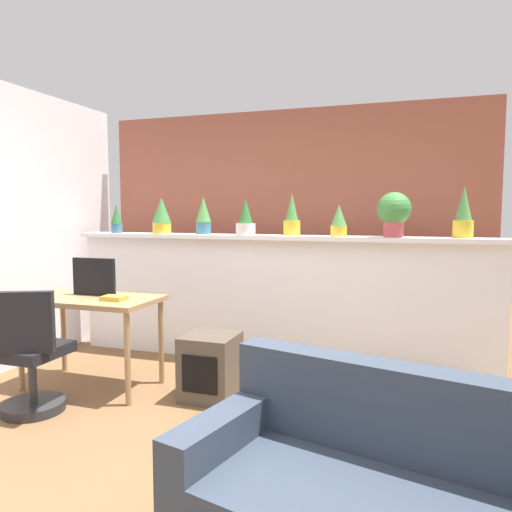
# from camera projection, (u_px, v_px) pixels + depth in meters

# --- Properties ---
(ground_plane) EXTENTS (12.00, 12.00, 0.00)m
(ground_plane) POSITION_uv_depth(u_px,v_px,m) (173.00, 465.00, 2.74)
(ground_plane) COLOR brown
(divider_wall) EXTENTS (4.05, 0.16, 1.19)m
(divider_wall) POSITION_uv_depth(u_px,v_px,m) (272.00, 301.00, 4.58)
(divider_wall) COLOR white
(divider_wall) RESTS_ON ground
(plant_shelf) EXTENTS (4.05, 0.29, 0.04)m
(plant_shelf) POSITION_uv_depth(u_px,v_px,m) (271.00, 237.00, 4.48)
(plant_shelf) COLOR white
(plant_shelf) RESTS_ON divider_wall
(brick_wall_behind) EXTENTS (4.05, 0.10, 2.50)m
(brick_wall_behind) POSITION_uv_depth(u_px,v_px,m) (288.00, 230.00, 5.08)
(brick_wall_behind) COLOR #9E5442
(brick_wall_behind) RESTS_ON ground
(potted_plant_0) EXTENTS (0.11, 0.11, 0.30)m
(potted_plant_0) POSITION_uv_depth(u_px,v_px,m) (117.00, 218.00, 4.95)
(potted_plant_0) COLOR #386B84
(potted_plant_0) RESTS_ON plant_shelf
(potted_plant_1) EXTENTS (0.19, 0.19, 0.36)m
(potted_plant_1) POSITION_uv_depth(u_px,v_px,m) (162.00, 215.00, 4.80)
(potted_plant_1) COLOR gold
(potted_plant_1) RESTS_ON plant_shelf
(potted_plant_2) EXTENTS (0.15, 0.15, 0.36)m
(potted_plant_2) POSITION_uv_depth(u_px,v_px,m) (203.00, 215.00, 4.70)
(potted_plant_2) COLOR #386B84
(potted_plant_2) RESTS_ON plant_shelf
(potted_plant_3) EXTENTS (0.18, 0.18, 0.34)m
(potted_plant_3) POSITION_uv_depth(u_px,v_px,m) (246.00, 220.00, 4.51)
(potted_plant_3) COLOR silver
(potted_plant_3) RESTS_ON plant_shelf
(potted_plant_4) EXTENTS (0.16, 0.16, 0.39)m
(potted_plant_4) POSITION_uv_depth(u_px,v_px,m) (292.00, 217.00, 4.44)
(potted_plant_4) COLOR gold
(potted_plant_4) RESTS_ON plant_shelf
(potted_plant_5) EXTENTS (0.14, 0.14, 0.28)m
(potted_plant_5) POSITION_uv_depth(u_px,v_px,m) (339.00, 221.00, 4.25)
(potted_plant_5) COLOR gold
(potted_plant_5) RESTS_ON plant_shelf
(potted_plant_6) EXTENTS (0.29, 0.29, 0.39)m
(potted_plant_6) POSITION_uv_depth(u_px,v_px,m) (394.00, 212.00, 4.09)
(potted_plant_6) COLOR #B7474C
(potted_plant_6) RESTS_ON plant_shelf
(potted_plant_7) EXTENTS (0.16, 0.16, 0.43)m
(potted_plant_7) POSITION_uv_depth(u_px,v_px,m) (463.00, 215.00, 3.97)
(potted_plant_7) COLOR gold
(potted_plant_7) RESTS_ON plant_shelf
(desk) EXTENTS (1.10, 0.60, 0.75)m
(desk) POSITION_uv_depth(u_px,v_px,m) (91.00, 307.00, 3.92)
(desk) COLOR #99754C
(desk) RESTS_ON ground
(tv_monitor) EXTENTS (0.39, 0.04, 0.31)m
(tv_monitor) POSITION_uv_depth(u_px,v_px,m) (94.00, 277.00, 3.98)
(tv_monitor) COLOR black
(tv_monitor) RESTS_ON desk
(office_chair) EXTENTS (0.51, 0.52, 0.91)m
(office_chair) POSITION_uv_depth(u_px,v_px,m) (29.00, 361.00, 3.39)
(office_chair) COLOR #262628
(office_chair) RESTS_ON ground
(side_cube_shelf) EXTENTS (0.40, 0.41, 0.50)m
(side_cube_shelf) POSITION_uv_depth(u_px,v_px,m) (210.00, 367.00, 3.70)
(side_cube_shelf) COLOR #4C4238
(side_cube_shelf) RESTS_ON ground
(book_on_desk) EXTENTS (0.18, 0.13, 0.04)m
(book_on_desk) POSITION_uv_depth(u_px,v_px,m) (114.00, 298.00, 3.76)
(book_on_desk) COLOR gold
(book_on_desk) RESTS_ON desk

